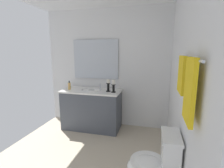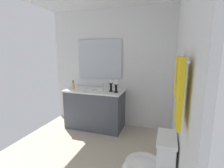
{
  "view_description": "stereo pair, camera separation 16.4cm",
  "coord_description": "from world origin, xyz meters",
  "px_view_note": "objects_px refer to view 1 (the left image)",
  "views": [
    {
      "loc": [
        2.09,
        0.99,
        1.58
      ],
      "look_at": [
        -0.24,
        0.39,
        1.11
      ],
      "focal_mm": 26.68,
      "sensor_mm": 36.0,
      "label": 1
    },
    {
      "loc": [
        2.05,
        1.15,
        1.58
      ],
      "look_at": [
        -0.24,
        0.39,
        1.11
      ],
      "focal_mm": 26.68,
      "sensor_mm": 36.0,
      "label": 2
    }
  ],
  "objects_px": {
    "towel_near_vanity": "(182,75)",
    "soap_bottle": "(69,86)",
    "sink_basin": "(92,92)",
    "vanity_cabinet": "(92,109)",
    "mirror": "(96,59)",
    "candle_holder_tall": "(114,86)",
    "toilet": "(154,166)",
    "towel_bar": "(189,59)",
    "towel_center": "(190,91)",
    "candle_holder_short": "(108,85)"
  },
  "relations": [
    {
      "from": "towel_bar",
      "to": "towel_center",
      "type": "distance_m",
      "value": 0.3
    },
    {
      "from": "towel_center",
      "to": "towel_bar",
      "type": "bearing_deg",
      "value": 175.02
    },
    {
      "from": "vanity_cabinet",
      "to": "towel_center",
      "type": "relative_size",
      "value": 2.53
    },
    {
      "from": "candle_holder_short",
      "to": "towel_center",
      "type": "xyz_separation_m",
      "value": [
        1.8,
        1.11,
        0.37
      ]
    },
    {
      "from": "vanity_cabinet",
      "to": "soap_bottle",
      "type": "xyz_separation_m",
      "value": [
        0.05,
        -0.46,
        0.48
      ]
    },
    {
      "from": "candle_holder_tall",
      "to": "toilet",
      "type": "height_order",
      "value": "candle_holder_tall"
    },
    {
      "from": "vanity_cabinet",
      "to": "towel_center",
      "type": "height_order",
      "value": "towel_center"
    },
    {
      "from": "vanity_cabinet",
      "to": "toilet",
      "type": "height_order",
      "value": "vanity_cabinet"
    },
    {
      "from": "sink_basin",
      "to": "soap_bottle",
      "type": "distance_m",
      "value": 0.48
    },
    {
      "from": "towel_center",
      "to": "soap_bottle",
      "type": "bearing_deg",
      "value": -132.47
    },
    {
      "from": "mirror",
      "to": "soap_bottle",
      "type": "height_order",
      "value": "mirror"
    },
    {
      "from": "soap_bottle",
      "to": "towel_near_vanity",
      "type": "xyz_separation_m",
      "value": [
        1.36,
        1.94,
        0.48
      ]
    },
    {
      "from": "toilet",
      "to": "towel_near_vanity",
      "type": "xyz_separation_m",
      "value": [
        -0.01,
        0.2,
        1.0
      ]
    },
    {
      "from": "candle_holder_short",
      "to": "towel_bar",
      "type": "height_order",
      "value": "towel_bar"
    },
    {
      "from": "candle_holder_tall",
      "to": "soap_bottle",
      "type": "relative_size",
      "value": 1.35
    },
    {
      "from": "vanity_cabinet",
      "to": "soap_bottle",
      "type": "bearing_deg",
      "value": -83.38
    },
    {
      "from": "sink_basin",
      "to": "towel_center",
      "type": "distance_m",
      "value": 2.41
    },
    {
      "from": "soap_bottle",
      "to": "towel_bar",
      "type": "distance_m",
      "value": 2.59
    },
    {
      "from": "vanity_cabinet",
      "to": "mirror",
      "type": "height_order",
      "value": "mirror"
    },
    {
      "from": "candle_holder_tall",
      "to": "towel_near_vanity",
      "type": "bearing_deg",
      "value": 36.41
    },
    {
      "from": "sink_basin",
      "to": "vanity_cabinet",
      "type": "bearing_deg",
      "value": -90.0
    },
    {
      "from": "towel_near_vanity",
      "to": "mirror",
      "type": "bearing_deg",
      "value": -138.97
    },
    {
      "from": "candle_holder_tall",
      "to": "candle_holder_short",
      "type": "bearing_deg",
      "value": -107.21
    },
    {
      "from": "soap_bottle",
      "to": "towel_center",
      "type": "relative_size",
      "value": 0.38
    },
    {
      "from": "sink_basin",
      "to": "towel_near_vanity",
      "type": "distance_m",
      "value": 2.13
    },
    {
      "from": "soap_bottle",
      "to": "towel_bar",
      "type": "xyz_separation_m",
      "value": [
        1.57,
        1.96,
        0.63
      ]
    },
    {
      "from": "toilet",
      "to": "towel_center",
      "type": "distance_m",
      "value": 1.04
    },
    {
      "from": "candle_holder_tall",
      "to": "towel_bar",
      "type": "relative_size",
      "value": 0.29
    },
    {
      "from": "sink_basin",
      "to": "towel_center",
      "type": "height_order",
      "value": "towel_center"
    },
    {
      "from": "mirror",
      "to": "towel_near_vanity",
      "type": "relative_size",
      "value": 2.81
    },
    {
      "from": "candle_holder_short",
      "to": "towel_center",
      "type": "height_order",
      "value": "towel_center"
    },
    {
      "from": "soap_bottle",
      "to": "vanity_cabinet",
      "type": "bearing_deg",
      "value": 96.62
    },
    {
      "from": "candle_holder_tall",
      "to": "towel_center",
      "type": "height_order",
      "value": "towel_center"
    },
    {
      "from": "towel_near_vanity",
      "to": "candle_holder_tall",
      "type": "bearing_deg",
      "value": -143.59
    },
    {
      "from": "mirror",
      "to": "candle_holder_short",
      "type": "xyz_separation_m",
      "value": [
        0.31,
        0.37,
        -0.49
      ]
    },
    {
      "from": "towel_near_vanity",
      "to": "towel_center",
      "type": "xyz_separation_m",
      "value": [
        0.41,
        0.0,
        -0.06
      ]
    },
    {
      "from": "toilet",
      "to": "towel_bar",
      "type": "xyz_separation_m",
      "value": [
        0.19,
        0.22,
        1.16
      ]
    },
    {
      "from": "sink_basin",
      "to": "candle_holder_tall",
      "type": "xyz_separation_m",
      "value": [
        0.07,
        0.48,
        0.17
      ]
    },
    {
      "from": "sink_basin",
      "to": "candle_holder_short",
      "type": "height_order",
      "value": "candle_holder_short"
    },
    {
      "from": "sink_basin",
      "to": "towel_bar",
      "type": "relative_size",
      "value": 0.49
    },
    {
      "from": "towel_near_vanity",
      "to": "towel_center",
      "type": "distance_m",
      "value": 0.42
    },
    {
      "from": "candle_holder_tall",
      "to": "soap_bottle",
      "type": "distance_m",
      "value": 0.95
    },
    {
      "from": "soap_bottle",
      "to": "towel_near_vanity",
      "type": "height_order",
      "value": "towel_near_vanity"
    },
    {
      "from": "candle_holder_tall",
      "to": "towel_near_vanity",
      "type": "height_order",
      "value": "towel_near_vanity"
    },
    {
      "from": "sink_basin",
      "to": "candle_holder_tall",
      "type": "height_order",
      "value": "candle_holder_tall"
    },
    {
      "from": "towel_near_vanity",
      "to": "soap_bottle",
      "type": "bearing_deg",
      "value": -125.09
    },
    {
      "from": "towel_near_vanity",
      "to": "candle_holder_short",
      "type": "bearing_deg",
      "value": -141.29
    },
    {
      "from": "candle_holder_short",
      "to": "toilet",
      "type": "xyz_separation_m",
      "value": [
        1.4,
        0.91,
        -0.57
      ]
    },
    {
      "from": "vanity_cabinet",
      "to": "towel_bar",
      "type": "distance_m",
      "value": 2.47
    },
    {
      "from": "candle_holder_tall",
      "to": "toilet",
      "type": "xyz_separation_m",
      "value": [
        1.36,
        0.79,
        -0.58
      ]
    }
  ]
}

